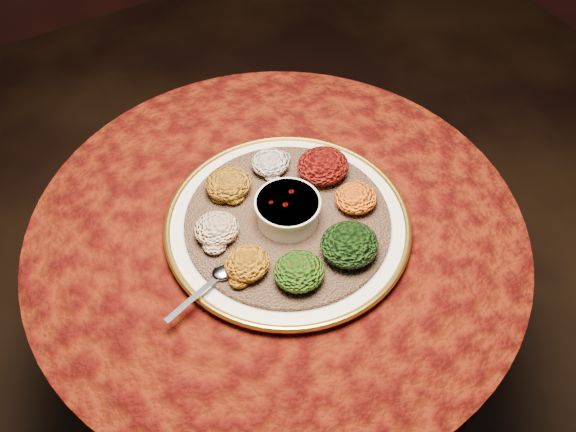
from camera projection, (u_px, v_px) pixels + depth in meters
table at (278, 281)px, 1.37m from camera, size 0.96×0.96×0.73m
platter at (288, 224)px, 1.22m from camera, size 0.57×0.57×0.02m
injera at (288, 221)px, 1.21m from camera, size 0.47×0.47×0.01m
stew_bowl at (288, 209)px, 1.18m from camera, size 0.12×0.12×0.05m
spoon at (220, 275)px, 1.12m from camera, size 0.16×0.06×0.01m
portion_ayib at (270, 163)px, 1.28m from camera, size 0.08×0.07×0.04m
portion_kitfo at (323, 166)px, 1.26m from camera, size 0.10×0.10×0.05m
portion_tikil at (356, 198)px, 1.22m from camera, size 0.08×0.08×0.04m
portion_gomen at (349, 245)px, 1.14m from camera, size 0.11×0.10×0.05m
portion_mixveg at (299, 271)px, 1.11m from camera, size 0.09×0.09×0.04m
portion_kik at (247, 263)px, 1.12m from camera, size 0.08×0.08×0.04m
portion_timatim at (217, 229)px, 1.17m from camera, size 0.08×0.08×0.04m
portion_shiro at (228, 184)px, 1.24m from camera, size 0.09×0.09×0.04m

